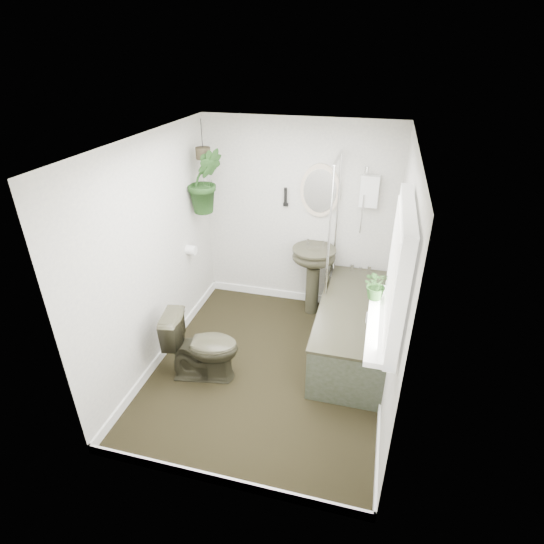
# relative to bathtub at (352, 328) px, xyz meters

# --- Properties ---
(floor) EXTENTS (2.30, 2.80, 0.02)m
(floor) POSITION_rel_bathtub_xyz_m (-0.80, -0.50, -0.30)
(floor) COLOR black
(floor) RESTS_ON ground
(ceiling) EXTENTS (2.30, 2.80, 0.02)m
(ceiling) POSITION_rel_bathtub_xyz_m (-0.80, -0.50, 2.02)
(ceiling) COLOR white
(ceiling) RESTS_ON ground
(wall_back) EXTENTS (2.30, 0.02, 2.30)m
(wall_back) POSITION_rel_bathtub_xyz_m (-0.80, 0.91, 0.86)
(wall_back) COLOR silver
(wall_back) RESTS_ON ground
(wall_front) EXTENTS (2.30, 0.02, 2.30)m
(wall_front) POSITION_rel_bathtub_xyz_m (-0.80, -1.91, 0.86)
(wall_front) COLOR silver
(wall_front) RESTS_ON ground
(wall_left) EXTENTS (0.02, 2.80, 2.30)m
(wall_left) POSITION_rel_bathtub_xyz_m (-1.96, -0.50, 0.86)
(wall_left) COLOR silver
(wall_left) RESTS_ON ground
(wall_right) EXTENTS (0.02, 2.80, 2.30)m
(wall_right) POSITION_rel_bathtub_xyz_m (0.36, -0.50, 0.86)
(wall_right) COLOR silver
(wall_right) RESTS_ON ground
(skirting) EXTENTS (2.30, 2.80, 0.10)m
(skirting) POSITION_rel_bathtub_xyz_m (-0.80, -0.50, -0.24)
(skirting) COLOR white
(skirting) RESTS_ON floor
(bathtub) EXTENTS (0.72, 1.72, 0.58)m
(bathtub) POSITION_rel_bathtub_xyz_m (0.00, 0.00, 0.00)
(bathtub) COLOR #313021
(bathtub) RESTS_ON floor
(bath_screen) EXTENTS (0.04, 0.72, 1.40)m
(bath_screen) POSITION_rel_bathtub_xyz_m (-0.33, 0.49, 0.99)
(bath_screen) COLOR silver
(bath_screen) RESTS_ON bathtub
(shower_box) EXTENTS (0.20, 0.10, 0.35)m
(shower_box) POSITION_rel_bathtub_xyz_m (0.00, 0.84, 1.26)
(shower_box) COLOR white
(shower_box) RESTS_ON wall_back
(oval_mirror) EXTENTS (0.46, 0.03, 0.62)m
(oval_mirror) POSITION_rel_bathtub_xyz_m (-0.55, 0.87, 1.21)
(oval_mirror) COLOR beige
(oval_mirror) RESTS_ON wall_back
(wall_sconce) EXTENTS (0.04, 0.04, 0.22)m
(wall_sconce) POSITION_rel_bathtub_xyz_m (-0.95, 0.86, 1.11)
(wall_sconce) COLOR black
(wall_sconce) RESTS_ON wall_back
(toilet_roll_holder) EXTENTS (0.11, 0.11, 0.11)m
(toilet_roll_holder) POSITION_rel_bathtub_xyz_m (-1.90, 0.20, 0.61)
(toilet_roll_holder) COLOR white
(toilet_roll_holder) RESTS_ON wall_left
(window_recess) EXTENTS (0.08, 1.00, 0.90)m
(window_recess) POSITION_rel_bathtub_xyz_m (0.29, -1.20, 1.36)
(window_recess) COLOR white
(window_recess) RESTS_ON wall_right
(window_sill) EXTENTS (0.18, 1.00, 0.04)m
(window_sill) POSITION_rel_bathtub_xyz_m (0.22, -1.20, 0.94)
(window_sill) COLOR white
(window_sill) RESTS_ON wall_right
(window_blinds) EXTENTS (0.01, 0.86, 0.76)m
(window_blinds) POSITION_rel_bathtub_xyz_m (0.24, -1.20, 1.36)
(window_blinds) COLOR white
(window_blinds) RESTS_ON wall_right
(toilet) EXTENTS (0.77, 0.52, 0.72)m
(toilet) POSITION_rel_bathtub_xyz_m (-1.40, -0.77, 0.07)
(toilet) COLOR #313021
(toilet) RESTS_ON floor
(pedestal_sink) EXTENTS (0.58, 0.51, 0.88)m
(pedestal_sink) POSITION_rel_bathtub_xyz_m (-0.55, 0.66, 0.15)
(pedestal_sink) COLOR #313021
(pedestal_sink) RESTS_ON floor
(sill_plant) EXTENTS (0.27, 0.26, 0.24)m
(sill_plant) POSITION_rel_bathtub_xyz_m (0.17, -0.92, 1.08)
(sill_plant) COLOR black
(sill_plant) RESTS_ON window_sill
(hanging_plant) EXTENTS (0.51, 0.48, 0.73)m
(hanging_plant) POSITION_rel_bathtub_xyz_m (-1.77, 0.45, 1.36)
(hanging_plant) COLOR black
(hanging_plant) RESTS_ON ceiling
(soap_bottle) EXTENTS (0.11, 0.11, 0.18)m
(soap_bottle) POSITION_rel_bathtub_xyz_m (0.18, -0.29, 0.38)
(soap_bottle) COLOR black
(soap_bottle) RESTS_ON bathtub
(hanging_pot) EXTENTS (0.16, 0.16, 0.12)m
(hanging_pot) POSITION_rel_bathtub_xyz_m (-1.77, 0.45, 1.66)
(hanging_pot) COLOR #2F281A
(hanging_pot) RESTS_ON ceiling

